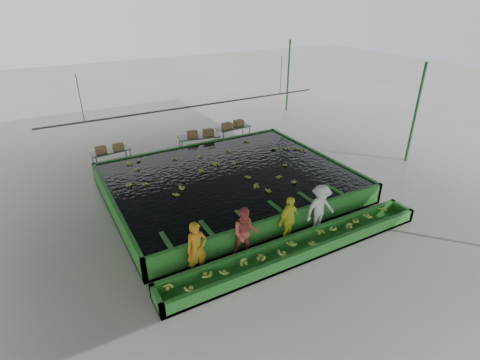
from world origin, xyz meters
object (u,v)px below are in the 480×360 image
worker_c (289,220)px  packing_table_mid (199,144)px  packing_table_left (112,158)px  box_stack_right (233,127)px  packing_table_right (234,134)px  box_stack_mid (201,136)px  box_stack_left (110,151)px  sorting_trough (300,248)px  worker_a (197,249)px  worker_d (320,209)px  flotation_tank (229,182)px  worker_b (245,233)px

worker_c → packing_table_mid: (0.59, 9.02, -0.39)m
packing_table_left → box_stack_right: (6.99, 0.14, 0.48)m
packing_table_right → box_stack_right: box_stack_right is taller
worker_c → box_stack_mid: size_ratio=1.24×
packing_table_left → box_stack_left: size_ratio=1.37×
packing_table_left → packing_table_right: packing_table_right is taller
sorting_trough → worker_a: (-3.36, 0.80, 0.67)m
sorting_trough → worker_d: size_ratio=5.36×
sorting_trough → worker_d: worker_d is taller
packing_table_left → worker_a: bearing=-86.9°
box_stack_mid → box_stack_right: 2.50m
packing_table_mid → box_stack_mid: size_ratio=1.54×
packing_table_mid → packing_table_right: bearing=14.7°
worker_d → packing_table_right: size_ratio=0.93×
flotation_tank → packing_table_right: size_ratio=5.00×
packing_table_mid → box_stack_left: size_ratio=1.61×
worker_b → worker_d: 3.11m
box_stack_right → flotation_tank: bearing=-120.0°
worker_b → box_stack_mid: (2.38, 8.94, 0.09)m
worker_b → box_stack_left: (-2.26, 9.51, -0.06)m
sorting_trough → worker_a: size_ratio=5.46×
packing_table_mid → box_stack_left: bearing=173.9°
worker_c → box_stack_right: worker_c is taller
worker_b → box_stack_right: bearing=87.1°
worker_d → packing_table_mid: worker_d is taller
packing_table_left → packing_table_right: bearing=0.9°
box_stack_left → packing_table_mid: bearing=-6.1°
box_stack_mid → box_stack_left: bearing=173.0°
packing_table_left → packing_table_mid: 4.57m
flotation_tank → sorting_trough: bearing=-90.0°
sorting_trough → worker_c: bearing=84.6°
sorting_trough → packing_table_right: (3.14, 10.47, 0.20)m
box_stack_mid → sorting_trough: bearing=-94.3°
worker_a → box_stack_left: (-0.56, 9.51, -0.06)m
worker_a → worker_b: size_ratio=1.00×
flotation_tank → worker_a: size_ratio=5.46×
worker_b → packing_table_right: bearing=86.9°
box_stack_left → box_stack_mid: size_ratio=0.95×
worker_b → worker_c: 1.73m
box_stack_mid → box_stack_right: box_stack_mid is taller
worker_d → worker_a: bearing=179.7°
flotation_tank → sorting_trough: flotation_tank is taller
packing_table_right → box_stack_mid: box_stack_mid is taller
packing_table_right → packing_table_mid: bearing=-165.3°
worker_a → box_stack_left: 9.53m
worker_a → box_stack_right: (6.47, 9.70, -0.01)m
flotation_tank → worker_a: worker_a is taller
worker_d → worker_c: bearing=179.7°
worker_a → box_stack_right: bearing=56.8°
packing_table_mid → packing_table_right: (2.47, 0.65, -0.05)m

